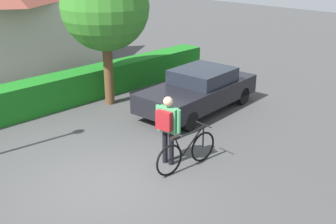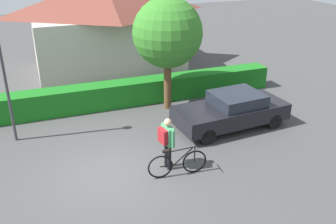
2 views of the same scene
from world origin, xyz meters
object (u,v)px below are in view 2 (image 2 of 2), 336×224
Objects in this scene: parked_car_near at (232,110)px; tree_kerbside at (168,33)px; street_lamp at (1,59)px; bicycle at (178,163)px; person_rider at (167,139)px.

tree_kerbside reaches higher than parked_car_near.
street_lamp reaches higher than parked_car_near.
bicycle is at bearing -106.91° from tree_kerbside.
street_lamp is (-4.58, 4.05, 2.56)m from bicycle.
tree_kerbside is at bearing 123.37° from parked_car_near.
bicycle is 0.40× the size of tree_kerbside.
street_lamp is at bearing -172.44° from tree_kerbside.
street_lamp is 1.02× the size of tree_kerbside.
tree_kerbside is (1.65, 4.39, 2.14)m from person_rider.
tree_kerbside is (1.48, 4.86, 2.76)m from bicycle.
street_lamp is at bearing 138.48° from bicycle.
parked_car_near is at bearing -56.63° from tree_kerbside.
bicycle is (-3.12, -2.36, -0.27)m from parked_car_near.
person_rider is 0.37× the size of street_lamp.
tree_kerbside is (6.06, 0.80, 0.20)m from street_lamp.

